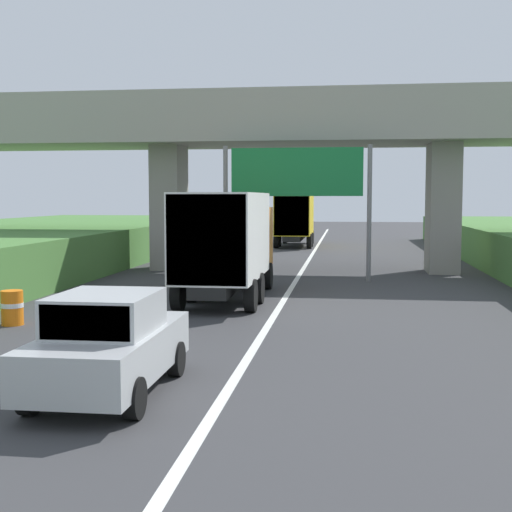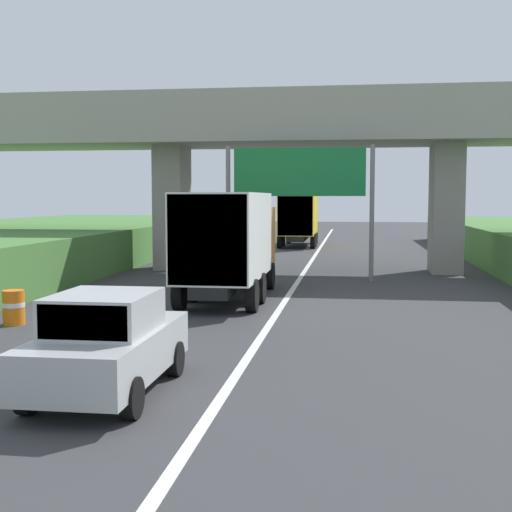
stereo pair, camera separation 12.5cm
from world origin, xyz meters
TOP-DOWN VIEW (x-y plane):
  - lane_centre_stripe at (0.00, 28.61)m, footprint 0.20×97.22m
  - overpass_bridge at (0.00, 35.76)m, footprint 40.00×4.80m
  - overhead_highway_sign at (0.00, 31.97)m, footprint 5.88×0.18m
  - truck_orange at (-1.80, 26.33)m, footprint 2.44×7.30m
  - truck_yellow at (-1.50, 51.55)m, footprint 2.44×7.30m
  - car_silver at (-1.93, 15.47)m, footprint 1.86×4.10m
  - construction_barrel_3 at (-6.57, 21.26)m, footprint 0.57×0.57m

SIDE VIEW (x-z plane):
  - lane_centre_stripe at x=0.00m, z-range 0.00..0.01m
  - construction_barrel_3 at x=-6.57m, z-range 0.01..0.91m
  - car_silver at x=-1.93m, z-range 0.00..1.72m
  - truck_orange at x=-1.80m, z-range 0.21..3.65m
  - truck_yellow at x=-1.50m, z-range 0.21..3.65m
  - overhead_highway_sign at x=0.00m, z-range 1.28..6.63m
  - overpass_bridge at x=0.00m, z-range 2.01..9.86m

